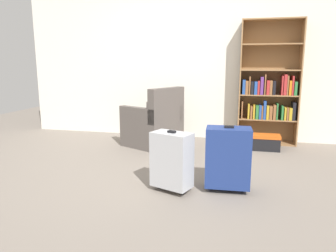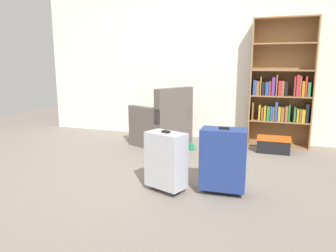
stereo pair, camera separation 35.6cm
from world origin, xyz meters
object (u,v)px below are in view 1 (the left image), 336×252
armchair (154,125)px  storage_box (264,142)px  mug (184,146)px  suitcase_navy_blue (228,157)px  suitcase_silver (172,160)px  bookshelf (269,89)px

armchair → storage_box: armchair is taller
mug → suitcase_navy_blue: suitcase_navy_blue is taller
armchair → suitcase_navy_blue: armchair is taller
suitcase_navy_blue → storage_box: bearing=74.6°
armchair → suitcase_silver: bearing=-69.0°
storage_box → armchair: bearing=-175.9°
armchair → mug: armchair is taller
mug → suitcase_navy_blue: bearing=-63.9°
bookshelf → suitcase_navy_blue: bookshelf is taller
bookshelf → mug: bookshelf is taller
armchair → suitcase_navy_blue: 1.94m
armchair → suitcase_silver: size_ratio=1.52×
bookshelf → storage_box: 0.86m
bookshelf → suitcase_silver: 2.53m
mug → storage_box: storage_box is taller
bookshelf → armchair: size_ratio=2.03×
armchair → mug: (0.50, -0.15, -0.27)m
mug → storage_box: bearing=13.0°
bookshelf → mug: 1.61m
mug → suitcase_navy_blue: 1.58m
mug → storage_box: size_ratio=0.26×
armchair → suitcase_silver: armchair is taller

